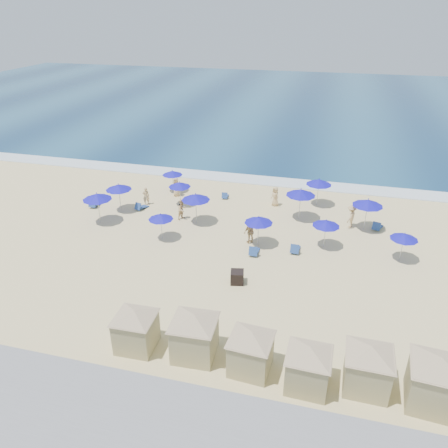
{
  "coord_description": "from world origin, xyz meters",
  "views": [
    {
      "loc": [
        5.4,
        -24.8,
        15.76
      ],
      "look_at": [
        -1.79,
        3.0,
        1.22
      ],
      "focal_mm": 35.0,
      "sensor_mm": 36.0,
      "label": 1
    }
  ],
  "objects": [
    {
      "name": "ground",
      "position": [
        0.0,
        0.0,
        0.0
      ],
      "size": [
        160.0,
        160.0,
        0.0
      ],
      "primitive_type": "plane",
      "color": "beige",
      "rests_on": "ground"
    },
    {
      "name": "ocean",
      "position": [
        0.0,
        55.0,
        0.03
      ],
      "size": [
        160.0,
        80.0,
        0.06
      ],
      "primitive_type": "cube",
      "color": "navy",
      "rests_on": "ground"
    },
    {
      "name": "surf_line",
      "position": [
        0.0,
        15.5,
        0.04
      ],
      "size": [
        160.0,
        2.5,
        0.08
      ],
      "primitive_type": "cube",
      "color": "white",
      "rests_on": "ground"
    },
    {
      "name": "seawall",
      "position": [
        0.0,
        -13.5,
        0.65
      ],
      "size": [
        160.0,
        6.1,
        1.22
      ],
      "color": "gray",
      "rests_on": "ground"
    },
    {
      "name": "trash_bin",
      "position": [
        0.46,
        -2.39,
        0.41
      ],
      "size": [
        0.97,
        0.97,
        0.82
      ],
      "primitive_type": "cube",
      "rotation": [
        0.0,
        0.0,
        0.2
      ],
      "color": "black",
      "rests_on": "ground"
    },
    {
      "name": "cabana_0",
      "position": [
        -3.21,
        -9.26,
        1.46
      ],
      "size": [
        4.06,
        4.06,
        2.54
      ],
      "color": "tan",
      "rests_on": "ground"
    },
    {
      "name": "cabana_1",
      "position": [
        -0.17,
        -9.06,
        1.59
      ],
      "size": [
        4.42,
        4.42,
        2.77
      ],
      "color": "tan",
      "rests_on": "ground"
    },
    {
      "name": "cabana_2",
      "position": [
        2.71,
        -9.35,
        1.46
      ],
      "size": [
        4.05,
        4.05,
        2.55
      ],
      "color": "tan",
      "rests_on": "ground"
    },
    {
      "name": "cabana_3",
      "position": [
        5.41,
        -9.7,
        1.46
      ],
      "size": [
        4.05,
        4.05,
        2.54
      ],
      "color": "tan",
      "rests_on": "ground"
    },
    {
      "name": "cabana_4",
      "position": [
        8.01,
        -9.12,
        1.53
      ],
      "size": [
        4.25,
        4.25,
        2.67
      ],
      "color": "tan",
      "rests_on": "ground"
    },
    {
      "name": "cabana_5",
      "position": [
        10.77,
        -9.33,
        1.67
      ],
      "size": [
        4.62,
        4.62,
        2.91
      ],
      "color": "tan",
      "rests_on": "ground"
    },
    {
      "name": "umbrella_0",
      "position": [
        -11.54,
        5.66,
        2.14
      ],
      "size": [
        2.16,
        2.16,
        2.46
      ],
      "color": "#A5A8AD",
      "rests_on": "ground"
    },
    {
      "name": "umbrella_1",
      "position": [
        -12.11,
        3.15,
        2.26
      ],
      "size": [
        2.29,
        2.29,
        2.61
      ],
      "color": "#A5A8AD",
      "rests_on": "ground"
    },
    {
      "name": "umbrella_2",
      "position": [
        -8.7,
        10.72,
        1.85
      ],
      "size": [
        1.87,
        1.87,
        2.13
      ],
      "color": "#A5A8AD",
      "rests_on": "ground"
    },
    {
      "name": "umbrella_3",
      "position": [
        -6.27,
        1.83,
        1.83
      ],
      "size": [
        1.85,
        1.85,
        2.11
      ],
      "color": "#A5A8AD",
      "rests_on": "ground"
    },
    {
      "name": "umbrella_4",
      "position": [
        -7.03,
        8.02,
        1.9
      ],
      "size": [
        1.92,
        1.92,
        2.19
      ],
      "color": "#A5A8AD",
      "rests_on": "ground"
    },
    {
      "name": "umbrella_5",
      "position": [
        -4.6,
        5.05,
        2.23
      ],
      "size": [
        2.26,
        2.26,
        2.58
      ],
      "color": "#A5A8AD",
      "rests_on": "ground"
    },
    {
      "name": "umbrella_6",
      "position": [
        0.84,
        2.71,
        2.02
      ],
      "size": [
        2.05,
        2.05,
        2.33
      ],
      "color": "#A5A8AD",
      "rests_on": "ground"
    },
    {
      "name": "umbrella_7",
      "position": [
        3.3,
        7.8,
        2.34
      ],
      "size": [
        2.37,
        2.37,
        2.7
      ],
      "color": "#A5A8AD",
      "rests_on": "ground"
    },
    {
      "name": "umbrella_8",
      "position": [
        5.51,
        3.6,
        1.92
      ],
      "size": [
        1.94,
        1.94,
        2.21
      ],
      "color": "#A5A8AD",
      "rests_on": "ground"
    },
    {
      "name": "umbrella_9",
      "position": [
        4.54,
        10.96,
        2.16
      ],
      "size": [
        2.19,
        2.19,
        2.49
      ],
      "color": "#A5A8AD",
      "rests_on": "ground"
    },
    {
      "name": "umbrella_10",
      "position": [
        8.41,
        7.18,
        2.29
      ],
      "size": [
        2.32,
        2.32,
        2.64
      ],
      "color": "#A5A8AD",
      "rests_on": "ground"
    },
    {
      "name": "umbrella_11",
      "position": [
        10.67,
        3.07,
        1.83
      ],
      "size": [
        1.86,
        1.86,
        2.12
      ],
      "color": "#A5A8AD",
      "rests_on": "ground"
    },
    {
      "name": "beach_chair_0",
      "position": [
        -14.12,
        5.8,
        0.27
      ],
      "size": [
        0.68,
        1.43,
        0.77
      ],
      "color": "navy",
      "rests_on": "ground"
    },
    {
      "name": "beach_chair_1",
      "position": [
        -10.0,
        6.27,
        0.25
      ],
      "size": [
        0.92,
        1.4,
        0.71
      ],
      "color": "navy",
      "rests_on": "ground"
    },
    {
      "name": "beach_chair_2",
      "position": [
        -3.61,
        10.45,
        0.22
      ],
      "size": [
        0.61,
        1.19,
        0.63
      ],
      "color": "navy",
      "rests_on": "ground"
    },
    {
      "name": "beach_chair_3",
      "position": [
        0.82,
        1.32,
        0.26
      ],
      "size": [
        0.62,
        1.37,
        0.75
      ],
      "color": "navy",
      "rests_on": "ground"
    },
    {
      "name": "beach_chair_4",
      "position": [
        3.58,
        2.37,
        0.26
      ],
      "size": [
        0.65,
        1.39,
        0.75
      ],
      "color": "navy",
      "rests_on": "ground"
    },
    {
      "name": "beach_chair_5",
      "position": [
        9.41,
        7.45,
        0.26
      ],
      "size": [
        0.99,
        1.48,
        0.75
      ],
      "color": "navy",
      "rests_on": "ground"
    },
    {
      "name": "beachgoer_0",
      "position": [
        -9.94,
        7.37,
        0.79
      ],
      "size": [
        0.69,
        0.59,
        1.59
      ],
      "primitive_type": "imported",
      "rotation": [
        0.0,
        0.0,
        3.59
      ],
      "color": "tan",
      "rests_on": "ground"
    },
    {
      "name": "beachgoer_1",
      "position": [
        -5.93,
        5.43,
        0.84
      ],
      "size": [
        0.96,
        1.03,
        1.69
      ],
      "primitive_type": "imported",
      "rotation": [
        0.0,
        0.0,
        1.06
      ],
      "color": "tan",
      "rests_on": "ground"
    },
    {
      "name": "beachgoer_2",
      "position": [
        0.25,
        2.87,
        0.94
      ],
      "size": [
        1.12,
        1.09,
        1.89
      ],
      "primitive_type": "imported",
      "rotation": [
        0.0,
        0.0,
        3.9
      ],
      "color": "tan",
      "rests_on": "ground"
    },
    {
      "name": "beachgoer_3",
      "position": [
        7.34,
        7.34,
        0.92
      ],
      "size": [
        1.05,
        1.35,
        1.84
      ],
      "primitive_type": "imported",
      "rotation": [
        0.0,
        0.0,
        4.36
      ],
      "color": "tan",
      "rests_on": "ground"
    },
    {
      "name": "beachgoer_4",
      "position": [
        1.0,
        9.96,
        0.85
      ],
      "size": [
        0.98,
        0.97,
        1.71
      ],
      "primitive_type": "imported",
      "rotation": [
        0.0,
        0.0,
        5.53
      ],
      "color": "tan",
      "rests_on": "ground"
    },
    {
      "name": "beachgoer_5",
      "position": [
        -8.04,
        9.81,
        0.87
      ],
      "size": [
        0.91,
        0.65,
        1.74
      ],
      "primitive_type": "imported",
      "rotation": [
        0.0,
        0.0,
        6.17
      ],
      "color": "tan",
      "rests_on": "ground"
    }
  ]
}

